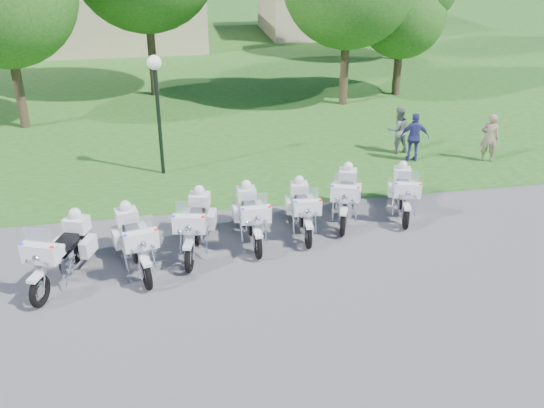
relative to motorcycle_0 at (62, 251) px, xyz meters
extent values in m
plane|color=#545459|center=(4.45, -0.12, -0.72)|extent=(100.00, 100.00, 0.00)
cube|color=#29551B|center=(4.45, 26.88, -0.72)|extent=(100.00, 48.00, 0.01)
torus|color=black|center=(-0.38, -1.00, -0.36)|extent=(0.39, 0.73, 0.73)
torus|color=black|center=(0.27, 0.72, -0.36)|extent=(0.39, 0.73, 0.73)
cube|color=white|center=(-0.39, -1.02, 0.01)|extent=(0.35, 0.51, 0.08)
cube|color=white|center=(-0.29, -0.77, 0.42)|extent=(0.82, 0.52, 0.43)
cube|color=silver|center=(-0.27, -0.71, 0.79)|extent=(0.61, 0.34, 0.41)
sphere|color=red|center=(0.01, -0.95, 0.62)|extent=(0.10, 0.10, 0.10)
sphere|color=#1426E5|center=(-0.64, -0.71, 0.62)|extent=(0.10, 0.10, 0.10)
cube|color=silver|center=(-0.05, -0.12, -0.23)|extent=(0.56, 0.70, 0.37)
cube|color=white|center=(-0.14, -0.36, 0.14)|extent=(0.52, 0.65, 0.24)
cube|color=black|center=(0.07, 0.18, 0.12)|extent=(0.58, 0.76, 0.13)
cube|color=white|center=(0.52, 0.45, -0.18)|extent=(0.38, 0.60, 0.39)
cube|color=white|center=(-0.09, 0.68, -0.18)|extent=(0.38, 0.60, 0.39)
cube|color=white|center=(0.28, 0.75, 0.27)|extent=(0.64, 0.59, 0.35)
sphere|color=white|center=(0.28, 0.75, 0.56)|extent=(0.28, 0.28, 0.28)
torus|color=black|center=(1.85, -0.75, -0.37)|extent=(0.30, 0.72, 0.71)
torus|color=black|center=(1.43, 0.99, -0.37)|extent=(0.30, 0.72, 0.71)
cube|color=white|center=(1.86, -0.78, 0.00)|extent=(0.29, 0.50, 0.07)
cube|color=white|center=(1.79, -0.52, 0.39)|extent=(0.80, 0.42, 0.42)
cube|color=silver|center=(1.78, -0.46, 0.75)|extent=(0.60, 0.26, 0.40)
sphere|color=red|center=(2.14, -0.50, 0.59)|extent=(0.09, 0.09, 0.09)
sphere|color=#1426E5|center=(1.48, -0.66, 0.59)|extent=(0.09, 0.09, 0.09)
cube|color=silver|center=(1.64, 0.14, -0.25)|extent=(0.49, 0.66, 0.36)
cube|color=white|center=(1.70, -0.11, 0.12)|extent=(0.46, 0.61, 0.23)
cube|color=black|center=(1.56, 0.44, 0.10)|extent=(0.50, 0.72, 0.13)
cube|color=white|center=(1.78, 0.91, -0.19)|extent=(0.31, 0.58, 0.38)
cube|color=white|center=(1.16, 0.76, -0.19)|extent=(0.31, 0.58, 0.38)
cube|color=white|center=(1.42, 1.02, 0.25)|extent=(0.59, 0.53, 0.34)
sphere|color=white|center=(1.42, 1.02, 0.52)|extent=(0.27, 0.27, 0.27)
torus|color=black|center=(2.83, -0.19, -0.37)|extent=(0.29, 0.72, 0.71)
torus|color=black|center=(3.23, 1.57, -0.37)|extent=(0.29, 0.72, 0.71)
cube|color=white|center=(2.82, -0.21, 0.00)|extent=(0.29, 0.50, 0.07)
cube|color=white|center=(2.88, 0.05, 0.39)|extent=(0.80, 0.42, 0.42)
cube|color=silver|center=(2.90, 0.11, 0.76)|extent=(0.61, 0.26, 0.40)
sphere|color=red|center=(3.20, -0.08, 0.59)|extent=(0.10, 0.10, 0.10)
sphere|color=#1426E5|center=(2.54, 0.07, 0.59)|extent=(0.10, 0.10, 0.10)
cube|color=silver|center=(3.03, 0.71, -0.24)|extent=(0.48, 0.66, 0.36)
cube|color=white|center=(2.98, 0.47, 0.13)|extent=(0.45, 0.61, 0.23)
cube|color=black|center=(3.11, 1.02, 0.10)|extent=(0.50, 0.72, 0.13)
cube|color=white|center=(3.51, 1.35, -0.19)|extent=(0.31, 0.58, 0.38)
cube|color=white|center=(2.89, 1.49, -0.19)|extent=(0.31, 0.58, 0.38)
cube|color=white|center=(3.24, 1.60, 0.25)|extent=(0.59, 0.53, 0.34)
sphere|color=white|center=(3.24, 1.60, 0.53)|extent=(0.28, 0.28, 0.28)
torus|color=black|center=(4.50, 0.11, -0.39)|extent=(0.14, 0.68, 0.68)
torus|color=black|center=(4.48, 1.83, -0.39)|extent=(0.14, 0.68, 0.68)
cube|color=white|center=(4.50, 0.09, -0.03)|extent=(0.19, 0.45, 0.07)
cube|color=white|center=(4.50, 0.34, 0.34)|extent=(0.73, 0.25, 0.40)
cube|color=silver|center=(4.50, 0.40, 0.69)|extent=(0.57, 0.13, 0.38)
sphere|color=red|center=(4.82, 0.29, 0.53)|extent=(0.09, 0.09, 0.09)
sphere|color=#1426E5|center=(4.17, 0.28, 0.53)|extent=(0.09, 0.09, 0.09)
cube|color=silver|center=(4.49, 0.99, -0.27)|extent=(0.35, 0.57, 0.34)
cube|color=white|center=(4.49, 0.75, 0.09)|extent=(0.33, 0.53, 0.22)
cube|color=black|center=(4.49, 1.29, 0.07)|extent=(0.35, 0.63, 0.12)
cube|color=white|center=(4.79, 1.68, -0.22)|extent=(0.19, 0.53, 0.36)
cube|color=white|center=(4.18, 1.67, -0.22)|extent=(0.19, 0.53, 0.36)
cube|color=white|center=(4.48, 1.86, 0.21)|extent=(0.49, 0.41, 0.32)
sphere|color=white|center=(4.48, 1.86, 0.47)|extent=(0.26, 0.26, 0.26)
torus|color=black|center=(5.81, 0.38, -0.40)|extent=(0.18, 0.65, 0.64)
torus|color=black|center=(5.94, 2.01, -0.40)|extent=(0.18, 0.65, 0.64)
cube|color=white|center=(5.81, 0.36, -0.07)|extent=(0.21, 0.44, 0.07)
cube|color=white|center=(5.83, 0.60, 0.29)|extent=(0.71, 0.28, 0.38)
cube|color=silver|center=(5.84, 0.66, 0.63)|extent=(0.55, 0.16, 0.36)
sphere|color=red|center=(6.13, 0.52, 0.47)|extent=(0.09, 0.09, 0.09)
sphere|color=#1426E5|center=(5.52, 0.57, 0.47)|extent=(0.09, 0.09, 0.09)
cube|color=silver|center=(5.88, 1.22, -0.29)|extent=(0.37, 0.56, 0.33)
cube|color=white|center=(5.86, 0.99, 0.05)|extent=(0.35, 0.52, 0.21)
cube|color=black|center=(5.90, 1.51, 0.03)|extent=(0.37, 0.62, 0.12)
cube|color=white|center=(6.22, 1.85, -0.24)|extent=(0.21, 0.51, 0.35)
cube|color=white|center=(5.64, 1.89, -0.24)|extent=(0.21, 0.51, 0.35)
cube|color=white|center=(5.95, 2.04, 0.16)|extent=(0.49, 0.42, 0.31)
sphere|color=white|center=(5.95, 2.04, 0.41)|extent=(0.25, 0.25, 0.25)
torus|color=black|center=(6.86, 0.86, -0.38)|extent=(0.36, 0.70, 0.69)
torus|color=black|center=(7.45, 2.51, -0.38)|extent=(0.36, 0.70, 0.69)
cube|color=white|center=(6.85, 0.84, -0.02)|extent=(0.33, 0.49, 0.07)
cube|color=white|center=(6.94, 1.08, 0.36)|extent=(0.78, 0.48, 0.41)
cube|color=silver|center=(6.96, 1.14, 0.72)|extent=(0.59, 0.31, 0.39)
sphere|color=red|center=(7.23, 0.91, 0.56)|extent=(0.09, 0.09, 0.09)
sphere|color=#1426E5|center=(6.61, 1.14, 0.56)|extent=(0.09, 0.09, 0.09)
cube|color=silver|center=(7.16, 1.70, -0.26)|extent=(0.52, 0.66, 0.35)
cube|color=white|center=(7.08, 1.47, 0.10)|extent=(0.49, 0.62, 0.23)
cube|color=black|center=(7.27, 2.00, 0.08)|extent=(0.55, 0.72, 0.12)
cube|color=white|center=(7.69, 2.26, -0.21)|extent=(0.36, 0.57, 0.37)
cube|color=white|center=(7.11, 2.47, -0.21)|extent=(0.36, 0.57, 0.37)
cube|color=white|center=(7.46, 2.54, 0.23)|extent=(0.60, 0.55, 0.33)
sphere|color=white|center=(7.46, 2.54, 0.49)|extent=(0.27, 0.27, 0.27)
torus|color=black|center=(8.59, 0.90, -0.40)|extent=(0.31, 0.66, 0.65)
torus|color=black|center=(9.06, 2.48, -0.40)|extent=(0.31, 0.66, 0.65)
cube|color=white|center=(8.59, 0.88, -0.06)|extent=(0.29, 0.46, 0.07)
cube|color=white|center=(8.66, 1.11, 0.30)|extent=(0.74, 0.42, 0.39)
cube|color=silver|center=(8.67, 1.17, 0.64)|extent=(0.56, 0.27, 0.37)
sphere|color=red|center=(8.94, 0.97, 0.48)|extent=(0.09, 0.09, 0.09)
sphere|color=#1426E5|center=(8.34, 1.15, 0.48)|extent=(0.09, 0.09, 0.09)
cube|color=silver|center=(8.83, 1.71, -0.28)|extent=(0.47, 0.62, 0.33)
cube|color=white|center=(8.77, 1.49, 0.06)|extent=(0.44, 0.57, 0.21)
cube|color=black|center=(8.92, 1.99, 0.04)|extent=(0.49, 0.67, 0.12)
cube|color=white|center=(9.30, 2.26, -0.23)|extent=(0.31, 0.53, 0.35)
cube|color=white|center=(8.74, 2.43, -0.23)|extent=(0.31, 0.53, 0.35)
cube|color=white|center=(9.07, 2.51, 0.17)|extent=(0.56, 0.51, 0.31)
sphere|color=white|center=(9.07, 2.51, 0.43)|extent=(0.25, 0.25, 0.25)
cylinder|color=black|center=(2.35, 5.93, 0.99)|extent=(0.12, 0.12, 3.43)
sphere|color=white|center=(2.35, 5.93, 2.86)|extent=(0.44, 0.44, 0.44)
cylinder|color=#38281C|center=(-2.88, 11.68, 1.12)|extent=(0.36, 0.36, 3.69)
cylinder|color=#38281C|center=(2.20, 15.51, 1.47)|extent=(0.36, 0.36, 4.39)
cylinder|color=#38281C|center=(10.30, 12.48, 1.16)|extent=(0.36, 0.36, 3.77)
cylinder|color=#38281C|center=(13.16, 13.55, 0.59)|extent=(0.36, 0.36, 2.62)
sphere|color=#1B5016|center=(13.16, 13.55, 2.86)|extent=(3.81, 3.81, 3.81)
cylinder|color=#38281C|center=(16.11, 20.64, 1.21)|extent=(0.36, 0.36, 3.86)
cube|color=tan|center=(-1.55, 27.88, 1.08)|extent=(14.00, 8.00, 3.60)
cube|color=tan|center=(15.45, 29.88, 1.08)|extent=(11.00, 7.00, 3.60)
imported|color=gray|center=(13.15, 5.03, 0.10)|extent=(0.71, 0.62, 1.64)
imported|color=slate|center=(10.44, 6.37, 0.10)|extent=(0.88, 0.73, 1.64)
imported|color=navy|center=(10.68, 5.50, 0.11)|extent=(1.04, 0.62, 1.66)
camera|label=1|loc=(2.51, -12.49, 6.87)|focal=40.00mm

